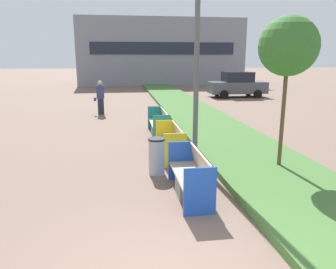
# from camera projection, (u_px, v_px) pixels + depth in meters

# --- Properties ---
(planter_grass_strip) EXTENTS (2.80, 120.00, 0.18)m
(planter_grass_strip) POSITION_uv_depth(u_px,v_px,m) (197.00, 116.00, 16.05)
(planter_grass_strip) COLOR #426B33
(planter_grass_strip) RESTS_ON ground
(building_backdrop) EXTENTS (17.58, 5.32, 6.93)m
(building_backdrop) POSITION_uv_depth(u_px,v_px,m) (161.00, 52.00, 35.95)
(building_backdrop) COLOR gray
(building_backdrop) RESTS_ON ground
(bench_blue_frame) EXTENTS (0.65, 1.94, 0.94)m
(bench_blue_frame) POSITION_uv_depth(u_px,v_px,m) (191.00, 179.00, 6.98)
(bench_blue_frame) COLOR gray
(bench_blue_frame) RESTS_ON ground
(bench_yellow_frame) EXTENTS (0.65, 1.91, 0.94)m
(bench_yellow_frame) POSITION_uv_depth(u_px,v_px,m) (171.00, 145.00, 9.65)
(bench_yellow_frame) COLOR gray
(bench_yellow_frame) RESTS_ON ground
(bench_teal_frame) EXTENTS (0.65, 2.16, 0.94)m
(bench_teal_frame) POSITION_uv_depth(u_px,v_px,m) (159.00, 125.00, 12.50)
(bench_teal_frame) COLOR gray
(bench_teal_frame) RESTS_ON ground
(litter_bin) EXTENTS (0.42, 0.42, 0.93)m
(litter_bin) POSITION_uv_depth(u_px,v_px,m) (157.00, 156.00, 8.22)
(litter_bin) COLOR #9EA0A5
(litter_bin) RESTS_ON ground
(sapling_tree_near) EXTENTS (1.44, 1.44, 3.87)m
(sapling_tree_near) POSITION_uv_depth(u_px,v_px,m) (288.00, 47.00, 7.84)
(sapling_tree_near) COLOR brown
(sapling_tree_near) RESTS_ON ground
(pedestrian_walking) EXTENTS (0.53, 0.24, 1.74)m
(pedestrian_walking) POSITION_uv_depth(u_px,v_px,m) (100.00, 97.00, 16.91)
(pedestrian_walking) COLOR #232633
(pedestrian_walking) RESTS_ON ground
(parked_car_distant) EXTENTS (4.22, 2.00, 1.86)m
(parked_car_distant) POSITION_uv_depth(u_px,v_px,m) (237.00, 85.00, 24.35)
(parked_car_distant) COLOR #474C51
(parked_car_distant) RESTS_ON ground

